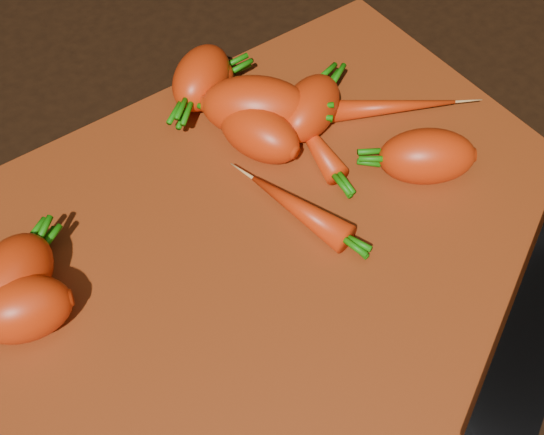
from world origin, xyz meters
TOP-DOWN VIEW (x-y plane):
  - ground at (0.00, 0.00)m, footprint 2.00×2.00m
  - cutting_board at (0.00, 0.00)m, footprint 0.50×0.40m
  - carrot_0 at (-0.18, 0.07)m, footprint 0.09×0.08m
  - carrot_1 at (-0.19, 0.04)m, footprint 0.08×0.07m
  - carrot_2 at (0.06, 0.11)m, footprint 0.11×0.10m
  - carrot_3 at (0.04, 0.09)m, footprint 0.06×0.09m
  - carrot_4 at (0.04, 0.17)m, footprint 0.09×0.08m
  - carrot_5 at (0.04, 0.17)m, footprint 0.06×0.04m
  - carrot_6 at (0.14, -0.02)m, footprint 0.09×0.08m
  - carrot_7 at (0.08, 0.07)m, footprint 0.04×0.10m
  - carrot_8 at (0.16, 0.05)m, footprint 0.11×0.08m
  - carrot_9 at (0.02, 0.01)m, footprint 0.05×0.10m
  - carrot_10 at (0.09, 0.08)m, footprint 0.09×0.07m

SIDE VIEW (x-z plane):
  - ground at x=0.00m, z-range -0.01..0.00m
  - cutting_board at x=0.00m, z-range 0.00..0.01m
  - carrot_7 at x=0.08m, z-range 0.01..0.03m
  - carrot_8 at x=0.16m, z-range 0.01..0.03m
  - carrot_9 at x=0.02m, z-range 0.01..0.04m
  - carrot_5 at x=0.04m, z-range 0.01..0.05m
  - carrot_3 at x=0.04m, z-range 0.01..0.06m
  - carrot_10 at x=0.09m, z-range 0.01..0.06m
  - carrot_6 at x=0.14m, z-range 0.01..0.06m
  - carrot_4 at x=0.04m, z-range 0.01..0.06m
  - carrot_1 at x=-0.19m, z-range 0.01..0.06m
  - carrot_0 at x=-0.18m, z-range 0.01..0.06m
  - carrot_2 at x=0.06m, z-range 0.01..0.07m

